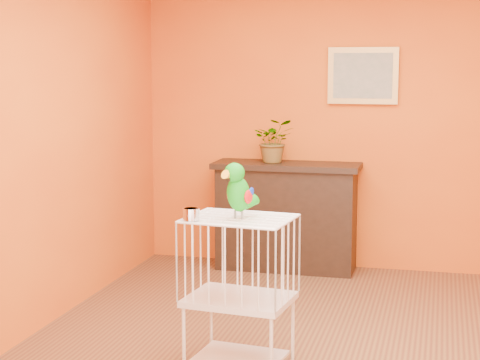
# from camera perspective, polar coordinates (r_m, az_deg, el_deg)

# --- Properties ---
(ground) EXTENTS (4.50, 4.50, 0.00)m
(ground) POSITION_cam_1_polar(r_m,az_deg,el_deg) (5.37, 5.94, -12.03)
(ground) COLOR brown
(ground) RESTS_ON ground
(room_shell) EXTENTS (4.50, 4.50, 4.50)m
(room_shell) POSITION_cam_1_polar(r_m,az_deg,el_deg) (5.04, 6.21, 5.11)
(room_shell) COLOR #D75E14
(room_shell) RESTS_ON ground
(console_cabinet) EXTENTS (1.31, 0.47, 0.97)m
(console_cabinet) POSITION_cam_1_polar(r_m,az_deg,el_deg) (7.26, 3.30, -2.59)
(console_cabinet) COLOR black
(console_cabinet) RESTS_ON ground
(potted_plant) EXTENTS (0.44, 0.47, 0.31)m
(potted_plant) POSITION_cam_1_polar(r_m,az_deg,el_deg) (7.23, 2.48, 2.49)
(potted_plant) COLOR #26722D
(potted_plant) RESTS_ON console_cabinet
(framed_picture) EXTENTS (0.62, 0.04, 0.50)m
(framed_picture) POSITION_cam_1_polar(r_m,az_deg,el_deg) (7.24, 8.73, 7.34)
(framed_picture) COLOR #B1833F
(framed_picture) RESTS_ON room_shell
(birdcage) EXTENTS (0.66, 0.54, 0.95)m
(birdcage) POSITION_cam_1_polar(r_m,az_deg,el_deg) (4.89, -0.04, -7.94)
(birdcage) COLOR silver
(birdcage) RESTS_ON ground
(feed_cup) EXTENTS (0.10, 0.10, 0.07)m
(feed_cup) POSITION_cam_1_polar(r_m,az_deg,el_deg) (4.70, -3.50, -2.43)
(feed_cup) COLOR silver
(feed_cup) RESTS_ON birdcage
(parrot) EXTENTS (0.20, 0.30, 0.34)m
(parrot) POSITION_cam_1_polar(r_m,az_deg,el_deg) (4.73, -0.12, -0.71)
(parrot) COLOR #59544C
(parrot) RESTS_ON birdcage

